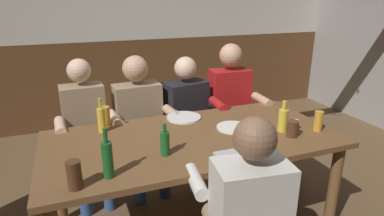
{
  "coord_description": "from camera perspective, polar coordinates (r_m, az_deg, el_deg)",
  "views": [
    {
      "loc": [
        -0.76,
        -2.09,
        1.71
      ],
      "look_at": [
        0.0,
        -0.1,
        0.96
      ],
      "focal_mm": 30.49,
      "sensor_mm": 36.0,
      "label": 1
    }
  ],
  "objects": [
    {
      "name": "ground_plane",
      "position": [
        2.8,
        -0.75,
        -18.33
      ],
      "size": [
        7.39,
        7.39,
        0.0
      ],
      "primitive_type": "plane",
      "color": "brown"
    },
    {
      "name": "back_wall_wainscot",
      "position": [
        4.65,
        -10.85,
        4.65
      ],
      "size": [
        6.16,
        0.12,
        1.14
      ],
      "primitive_type": "cube",
      "color": "brown",
      "rests_on": "ground_plane"
    },
    {
      "name": "dining_table",
      "position": [
        2.35,
        0.18,
        -7.03
      ],
      "size": [
        2.05,
        0.99,
        0.76
      ],
      "color": "brown",
      "rests_on": "ground_plane"
    },
    {
      "name": "person_0",
      "position": [
        2.88,
        -18.01,
        -3.04
      ],
      "size": [
        0.5,
        0.53,
        1.22
      ],
      "rotation": [
        0.0,
        0.0,
        3.2
      ],
      "color": "#997F60",
      "rests_on": "ground_plane"
    },
    {
      "name": "person_1",
      "position": [
        2.93,
        -9.05,
        -1.61
      ],
      "size": [
        0.57,
        0.53,
        1.22
      ],
      "rotation": [
        0.0,
        0.0,
        3.22
      ],
      "color": "#997F60",
      "rests_on": "ground_plane"
    },
    {
      "name": "person_2",
      "position": [
        3.06,
        -0.39,
        -0.97
      ],
      "size": [
        0.57,
        0.58,
        1.18
      ],
      "rotation": [
        0.0,
        0.0,
        3.33
      ],
      "color": "black",
      "rests_on": "ground_plane"
    },
    {
      "name": "person_3",
      "position": [
        3.23,
        6.97,
        0.92
      ],
      "size": [
        0.54,
        0.53,
        1.27
      ],
      "rotation": [
        0.0,
        0.0,
        3.09
      ],
      "color": "#AD1919",
      "rests_on": "ground_plane"
    },
    {
      "name": "person_4",
      "position": [
        1.8,
        9.18,
        -16.76
      ],
      "size": [
        0.54,
        0.57,
        1.18
      ],
      "rotation": [
        0.0,
        0.0,
        -0.13
      ],
      "color": "silver",
      "rests_on": "ground_plane"
    },
    {
      "name": "table_candle",
      "position": [
        2.54,
        17.71,
        -2.8
      ],
      "size": [
        0.04,
        0.04,
        0.08
      ],
      "primitive_type": "cylinder",
      "color": "#F9E08C",
      "rests_on": "dining_table"
    },
    {
      "name": "condiment_caddy",
      "position": [
        1.99,
        6.09,
        -8.56
      ],
      "size": [
        0.14,
        0.1,
        0.05
      ],
      "primitive_type": "cube",
      "color": "#B2B7BC",
      "rests_on": "dining_table"
    },
    {
      "name": "plate_0",
      "position": [
        2.47,
        7.18,
        -3.39
      ],
      "size": [
        0.25,
        0.25,
        0.01
      ],
      "primitive_type": "cylinder",
      "color": "white",
      "rests_on": "dining_table"
    },
    {
      "name": "plate_1",
      "position": [
        2.65,
        -1.43,
        -1.66
      ],
      "size": [
        0.28,
        0.28,
        0.01
      ],
      "primitive_type": "cylinder",
      "color": "white",
      "rests_on": "dining_table"
    },
    {
      "name": "bottle_0",
      "position": [
        1.84,
        -14.56,
        -8.59
      ],
      "size": [
        0.06,
        0.06,
        0.29
      ],
      "color": "#195923",
      "rests_on": "dining_table"
    },
    {
      "name": "bottle_1",
      "position": [
        2.04,
        -4.77,
        -6.1
      ],
      "size": [
        0.06,
        0.06,
        0.21
      ],
      "color": "#195923",
      "rests_on": "dining_table"
    },
    {
      "name": "bottle_2",
      "position": [
        2.47,
        15.62,
        -1.94
      ],
      "size": [
        0.07,
        0.07,
        0.23
      ],
      "color": "gold",
      "rests_on": "dining_table"
    },
    {
      "name": "bottle_3",
      "position": [
        2.45,
        -15.55,
        -1.93
      ],
      "size": [
        0.06,
        0.06,
        0.26
      ],
      "color": "gold",
      "rests_on": "dining_table"
    },
    {
      "name": "pint_glass_0",
      "position": [
        2.57,
        21.23,
        -2.13
      ],
      "size": [
        0.06,
        0.06,
        0.15
      ],
      "primitive_type": "cylinder",
      "color": "gold",
      "rests_on": "dining_table"
    },
    {
      "name": "pint_glass_1",
      "position": [
        2.56,
        -14.92,
        -1.43
      ],
      "size": [
        0.07,
        0.07,
        0.15
      ],
      "primitive_type": "cylinder",
      "color": "gold",
      "rests_on": "dining_table"
    },
    {
      "name": "pint_glass_2",
      "position": [
        2.28,
        11.49,
        -3.87
      ],
      "size": [
        0.07,
        0.07,
        0.14
      ],
      "primitive_type": "cylinder",
      "color": "white",
      "rests_on": "dining_table"
    },
    {
      "name": "pint_glass_3",
      "position": [
        1.81,
        -19.89,
        -10.97
      ],
      "size": [
        0.08,
        0.08,
        0.16
      ],
      "primitive_type": "cylinder",
      "color": "#4C2D19",
      "rests_on": "dining_table"
    },
    {
      "name": "pint_glass_4",
      "position": [
        2.4,
        17.17,
        -3.48
      ],
      "size": [
        0.08,
        0.08,
        0.12
      ],
      "primitive_type": "cylinder",
      "color": "#4C2D19",
      "rests_on": "dining_table"
    }
  ]
}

